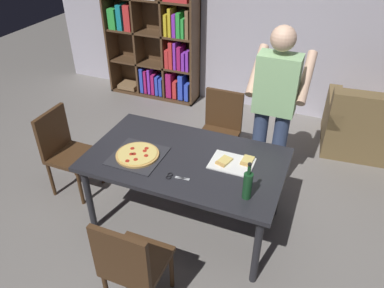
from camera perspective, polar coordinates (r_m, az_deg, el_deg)
The scene contains 12 objects.
ground_plane at distance 3.69m, azimuth -0.90°, elevation -11.58°, with size 12.00×12.00×0.00m, color gray.
back_wall at distance 5.22m, azimuth 10.82°, elevation 19.76°, with size 6.40×0.10×2.80m, color #BCB7C6.
dining_table at distance 3.24m, azimuth -1.00°, elevation -3.12°, with size 1.70×0.99×0.75m.
chair_near_camera at distance 2.74m, azimuth -9.42°, elevation -17.55°, with size 0.42×0.42×0.90m.
chair_far_side at distance 4.10m, azimuth 4.39°, elevation 2.69°, with size 0.42×0.42×0.90m.
chair_left_end at distance 3.96m, azimuth -19.05°, elevation -0.51°, with size 0.42×0.42×0.90m.
bookshelf at distance 5.64m, azimuth -5.89°, elevation 16.32°, with size 1.40×0.35×1.95m.
person_serving_pizza at distance 3.56m, azimuth 12.54°, elevation 5.79°, with size 0.55×0.54×1.75m.
pepperoni_pizza_on_tray at distance 3.24m, azimuth -8.38°, elevation -1.68°, with size 0.44×0.44×0.04m.
pizza_slices_on_towel at distance 3.14m, azimuth 6.33°, elevation -2.86°, with size 0.36×0.28×0.03m.
wine_bottle at distance 2.76m, azimuth 8.55°, elevation -6.23°, with size 0.07×0.07×0.32m.
kitchen_scissors at distance 2.99m, azimuth -2.79°, elevation -5.04°, with size 0.20×0.09×0.01m.
Camera 1 is at (1.03, -2.37, 2.64)m, focal length 34.67 mm.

